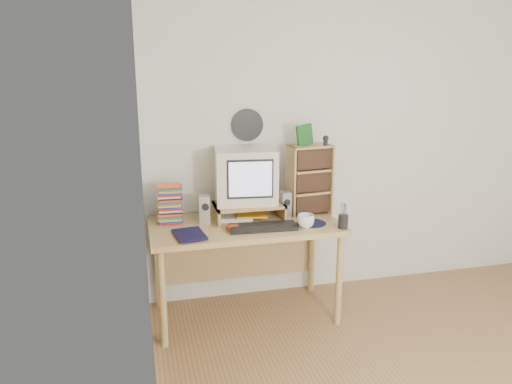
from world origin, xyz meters
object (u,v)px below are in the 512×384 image
keyboard (263,227)px  mug (306,221)px  desk (243,237)px  dvd_stack (170,207)px  crt_monitor (245,176)px  cd_rack (309,180)px  diary (175,235)px

keyboard → mug: size_ratio=3.93×
keyboard → desk: bearing=115.4°
dvd_stack → mug: 1.00m
crt_monitor → dvd_stack: 0.60m
keyboard → mug: bearing=-3.7°
dvd_stack → cd_rack: cd_rack is taller
desk → cd_rack: (0.54, 0.06, 0.40)m
desk → keyboard: bearing=-67.8°
cd_rack → keyboard: bearing=-154.2°
dvd_stack → mug: (0.93, -0.34, -0.07)m
dvd_stack → diary: dvd_stack is taller
cd_rack → diary: 1.15m
keyboard → crt_monitor: bearing=103.5°
crt_monitor → diary: bearing=-142.0°
dvd_stack → mug: size_ratio=1.95×
dvd_stack → cd_rack: (1.07, -0.02, 0.15)m
keyboard → diary: (-0.62, -0.03, 0.01)m
mug → diary: mug is taller
mug → keyboard: bearing=173.1°
dvd_stack → diary: 0.35m
desk → dvd_stack: 0.60m
dvd_stack → crt_monitor: bearing=3.2°
desk → dvd_stack: dvd_stack is taller
dvd_stack → diary: bearing=-87.3°
mug → diary: (-0.93, 0.00, -0.02)m
diary → mug: bearing=-7.2°
cd_rack → mug: (-0.14, -0.33, -0.22)m
desk → dvd_stack: bearing=171.4°
crt_monitor → mug: size_ratio=3.49×
desk → crt_monitor: size_ratio=3.24×
cd_rack → crt_monitor: bearing=170.3°
dvd_stack → mug: dvd_stack is taller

